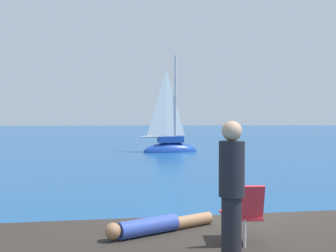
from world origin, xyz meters
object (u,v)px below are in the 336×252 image
sailboat_near (170,146)px  beach_chair (242,210)px  person_sunbather (156,225)px  person_standing (232,190)px

sailboat_near → beach_chair: bearing=-103.7°
person_sunbather → beach_chair: bearing=-57.4°
person_sunbather → person_standing: size_ratio=0.98×
person_standing → beach_chair: 1.02m
beach_chair → person_sunbather: bearing=64.5°
sailboat_near → beach_chair: 21.81m
person_standing → beach_chair: (0.34, 0.86, -0.42)m
person_sunbather → sailboat_near: bearing=55.1°
sailboat_near → person_standing: sailboat_near is taller
sailboat_near → person_sunbather: size_ratio=4.34×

